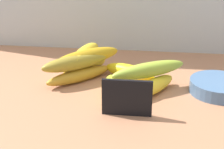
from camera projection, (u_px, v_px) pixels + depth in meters
counter_top at (109, 106)px, 84.87cm from camera, size 110.00×76.00×3.00cm
chalkboard_sign at (127, 99)px, 76.50cm from camera, size 11.00×1.80×8.40cm
fruit_bowl at (219, 87)px, 87.91cm from camera, size 14.55×14.55×3.21cm
banana_0 at (111, 89)px, 85.97cm from camera, size 5.57×16.50×3.68cm
banana_1 at (79, 75)px, 94.29cm from camera, size 16.82×16.03×3.54cm
banana_2 at (130, 72)px, 95.58cm from camera, size 15.43×10.42×4.10cm
banana_3 at (154, 86)px, 87.52cm from camera, size 11.89×14.74×3.79cm
banana_4 at (84, 69)px, 98.05cm from camera, size 12.67×17.87×3.99cm
banana_5 at (86, 54)px, 97.21cm from camera, size 7.51×16.03×4.34cm
banana_6 at (75, 62)px, 92.55cm from camera, size 17.40×15.09×4.10cm
banana_7 at (149, 70)px, 87.35cm from camera, size 19.37×14.46×3.82cm
banana_8 at (88, 57)px, 95.00cm from camera, size 17.49×15.96×4.20cm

